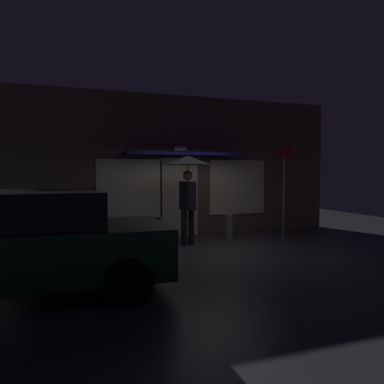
{
  "coord_description": "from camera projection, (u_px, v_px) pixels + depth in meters",
  "views": [
    {
      "loc": [
        -3.38,
        -8.1,
        1.8
      ],
      "look_at": [
        -0.11,
        0.82,
        1.31
      ],
      "focal_mm": 36.05,
      "sensor_mm": 36.0,
      "label": 1
    }
  ],
  "objects": [
    {
      "name": "sidewalk_bollard",
      "position": [
        229.0,
        227.0,
        10.41
      ],
      "size": [
        0.23,
        0.23,
        0.65
      ],
      "primitive_type": "cylinder",
      "color": "slate",
      "rests_on": "ground"
    },
    {
      "name": "parked_car",
      "position": [
        16.0,
        244.0,
        5.5
      ],
      "size": [
        4.34,
        2.08,
        1.53
      ],
      "rotation": [
        0.0,
        0.0,
        -0.02
      ],
      "color": "#0C3F1E",
      "rests_on": "ground"
    },
    {
      "name": "street_sign_post",
      "position": [
        284.0,
        185.0,
        10.34
      ],
      "size": [
        0.4,
        0.07,
        2.58
      ],
      "color": "#595B60",
      "rests_on": "ground"
    },
    {
      "name": "person_with_umbrella",
      "position": [
        188.0,
        173.0,
        9.45
      ],
      "size": [
        1.2,
        1.2,
        2.2
      ],
      "rotation": [
        0.0,
        0.0,
        -1.42
      ],
      "color": "black",
      "rests_on": "ground"
    },
    {
      "name": "building_facade",
      "position": [
        177.0,
        167.0,
        10.94
      ],
      "size": [
        9.65,
        1.0,
        3.95
      ],
      "color": "brown",
      "rests_on": "ground"
    },
    {
      "name": "ground_plane",
      "position": [
        209.0,
        250.0,
        8.85
      ],
      "size": [
        18.0,
        18.0,
        0.0
      ],
      "primitive_type": "plane",
      "color": "#38353A"
    }
  ]
}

